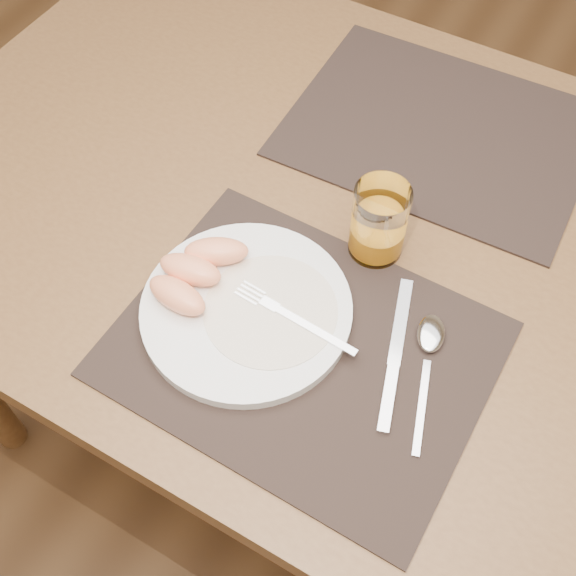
# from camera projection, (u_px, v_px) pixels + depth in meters

# --- Properties ---
(ground) EXTENTS (5.00, 5.00, 0.00)m
(ground) POSITION_uv_depth(u_px,v_px,m) (333.00, 431.00, 1.64)
(ground) COLOR #55371D
(ground) RESTS_ON ground
(table) EXTENTS (1.40, 0.90, 0.75)m
(table) POSITION_uv_depth(u_px,v_px,m) (356.00, 257.00, 1.08)
(table) COLOR brown
(table) RESTS_ON ground
(placemat_near) EXTENTS (0.45, 0.36, 0.00)m
(placemat_near) POSITION_uv_depth(u_px,v_px,m) (302.00, 349.00, 0.90)
(placemat_near) COLOR black
(placemat_near) RESTS_ON table
(placemat_far) EXTENTS (0.46, 0.37, 0.00)m
(placemat_far) POSITION_uv_depth(u_px,v_px,m) (439.00, 131.00, 1.11)
(placemat_far) COLOR black
(placemat_far) RESTS_ON table
(plate) EXTENTS (0.27, 0.27, 0.02)m
(plate) POSITION_uv_depth(u_px,v_px,m) (246.00, 310.00, 0.92)
(plate) COLOR white
(plate) RESTS_ON placemat_near
(plate_dressing) EXTENTS (0.17, 0.17, 0.00)m
(plate_dressing) POSITION_uv_depth(u_px,v_px,m) (271.00, 310.00, 0.91)
(plate_dressing) COLOR white
(plate_dressing) RESTS_ON plate
(fork) EXTENTS (0.18, 0.03, 0.00)m
(fork) POSITION_uv_depth(u_px,v_px,m) (285.00, 313.00, 0.90)
(fork) COLOR silver
(fork) RESTS_ON plate
(knife) EXTENTS (0.08, 0.21, 0.01)m
(knife) POSITION_uv_depth(u_px,v_px,m) (393.00, 365.00, 0.88)
(knife) COLOR silver
(knife) RESTS_ON placemat_near
(spoon) EXTENTS (0.08, 0.19, 0.01)m
(spoon) POSITION_uv_depth(u_px,v_px,m) (430.00, 344.00, 0.89)
(spoon) COLOR silver
(spoon) RESTS_ON placemat_near
(juice_glass) EXTENTS (0.07, 0.07, 0.11)m
(juice_glass) POSITION_uv_depth(u_px,v_px,m) (378.00, 224.00, 0.94)
(juice_glass) COLOR white
(juice_glass) RESTS_ON placemat_near
(grapefruit_wedges) EXTENTS (0.10, 0.14, 0.03)m
(grapefruit_wedges) POSITION_uv_depth(u_px,v_px,m) (195.00, 272.00, 0.92)
(grapefruit_wedges) COLOR #FF9B68
(grapefruit_wedges) RESTS_ON plate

